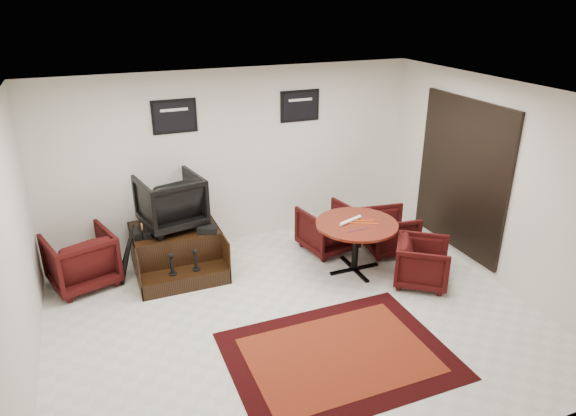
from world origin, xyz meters
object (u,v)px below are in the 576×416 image
object	(u,v)px
shine_chair	(170,199)
table_chair_back	(328,227)
meeting_table	(356,229)
table_chair_window	(390,230)
shine_podium	(177,251)
armchair_side	(81,257)
table_chair_corner	(423,260)

from	to	relation	value
shine_chair	table_chair_back	distance (m)	2.48
meeting_table	table_chair_window	xyz separation A→B (m)	(0.81, 0.34, -0.31)
shine_podium	armchair_side	world-z (taller)	armchair_side
shine_chair	table_chair_back	bearing A→B (deg)	158.84
table_chair_window	shine_chair	bearing A→B (deg)	83.43
meeting_table	shine_chair	bearing A→B (deg)	154.20
shine_podium	meeting_table	size ratio (longest dim) A/B	1.08
meeting_table	table_chair_window	distance (m)	0.93
meeting_table	table_chair_back	xyz separation A→B (m)	(-0.08, 0.76, -0.28)
table_chair_back	table_chair_corner	world-z (taller)	table_chair_back
shine_podium	shine_chair	bearing A→B (deg)	90.00
meeting_table	table_chair_window	bearing A→B (deg)	22.66
shine_chair	meeting_table	size ratio (longest dim) A/B	0.73
shine_chair	shine_podium	bearing A→B (deg)	78.74
shine_chair	meeting_table	world-z (taller)	shine_chair
shine_podium	shine_chair	size ratio (longest dim) A/B	1.48
meeting_table	armchair_side	bearing A→B (deg)	163.84
shine_podium	table_chair_back	bearing A→B (deg)	-6.67
meeting_table	table_chair_window	world-z (taller)	meeting_table
meeting_table	table_chair_corner	distance (m)	1.02
shine_chair	table_chair_back	size ratio (longest dim) A/B	1.09
armchair_side	meeting_table	xyz separation A→B (m)	(3.74, -1.08, 0.25)
armchair_side	shine_chair	bearing A→B (deg)	166.82
shine_podium	meeting_table	distance (m)	2.67
shine_podium	table_chair_corner	distance (m)	3.56
table_chair_corner	meeting_table	bearing A→B (deg)	81.78
shine_podium	armchair_side	size ratio (longest dim) A/B	1.48
table_chair_corner	shine_podium	bearing A→B (deg)	97.35
shine_chair	meeting_table	xyz separation A→B (m)	(2.43, -1.17, -0.39)
armchair_side	meeting_table	size ratio (longest dim) A/B	0.73
table_chair_back	shine_podium	bearing A→B (deg)	-16.76
shine_podium	table_chair_window	size ratio (longest dim) A/B	1.71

